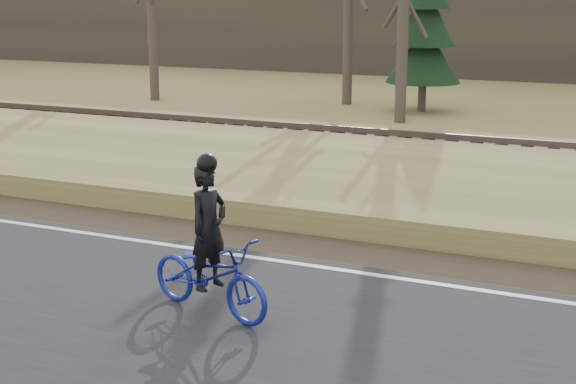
% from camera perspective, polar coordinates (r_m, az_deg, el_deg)
% --- Properties ---
extents(ground, '(120.00, 120.00, 0.00)m').
position_cam_1_polar(ground, '(11.65, 7.72, -6.74)').
color(ground, '#988D4D').
rests_on(ground, ground).
extents(road, '(120.00, 6.00, 0.06)m').
position_cam_1_polar(road, '(9.45, 3.40, -11.58)').
color(road, black).
rests_on(road, ground).
extents(edge_line, '(120.00, 0.12, 0.01)m').
position_cam_1_polar(edge_line, '(11.81, 8.01, -6.12)').
color(edge_line, silver).
rests_on(edge_line, road).
extents(shoulder, '(120.00, 1.60, 0.04)m').
position_cam_1_polar(shoulder, '(12.74, 9.24, -4.86)').
color(shoulder, '#473A2B').
rests_on(shoulder, ground).
extents(embankment, '(120.00, 5.00, 0.44)m').
position_cam_1_polar(embankment, '(15.49, 12.10, -0.79)').
color(embankment, '#988D4D').
rests_on(embankment, ground).
extents(ballast, '(120.00, 3.00, 0.45)m').
position_cam_1_polar(ballast, '(19.13, 14.46, 1.92)').
color(ballast, slate).
rests_on(ballast, ground).
extents(railroad, '(120.00, 2.40, 0.29)m').
position_cam_1_polar(railroad, '(19.07, 14.52, 2.81)').
color(railroad, black).
rests_on(railroad, ballast).
extents(cyclist, '(2.06, 1.17, 2.11)m').
position_cam_1_polar(cyclist, '(10.35, -5.61, -5.13)').
color(cyclist, navy).
rests_on(cyclist, road).
extents(bare_tree_far_left, '(0.36, 0.36, 6.71)m').
position_cam_1_polar(bare_tree_far_left, '(31.39, -9.68, 12.54)').
color(bare_tree_far_left, '#463B33').
rests_on(bare_tree_far_left, ground).
extents(bare_tree_near_left, '(0.36, 0.36, 7.25)m').
position_cam_1_polar(bare_tree_near_left, '(25.85, 8.22, 12.89)').
color(bare_tree_near_left, '#463B33').
rests_on(bare_tree_near_left, ground).
extents(conifer, '(2.60, 2.60, 6.75)m').
position_cam_1_polar(conifer, '(28.39, 9.73, 12.06)').
color(conifer, '#463B33').
rests_on(conifer, ground).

